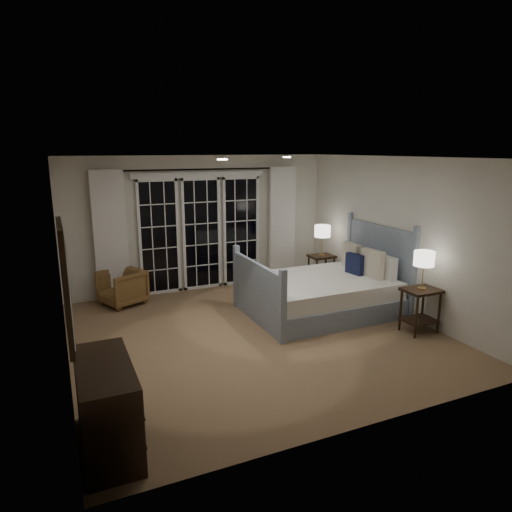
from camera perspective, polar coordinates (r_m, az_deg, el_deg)
name	(u,v)px	position (r m, az deg, el deg)	size (l,w,h in m)	color
floor	(255,334)	(6.70, -0.16, -9.70)	(5.00, 5.00, 0.00)	#8F754D
ceiling	(255,158)	(6.17, -0.17, 12.21)	(5.00, 5.00, 0.00)	silver
wall_left	(59,268)	(5.80, -23.37, -1.44)	(0.02, 5.00, 2.50)	beige
wall_right	(397,236)	(7.66, 17.21, 2.41)	(0.02, 5.00, 2.50)	beige
wall_back	(201,223)	(8.62, -6.93, 4.08)	(5.00, 0.02, 2.50)	beige
wall_front	(367,305)	(4.24, 13.74, -5.91)	(5.00, 0.02, 2.50)	beige
french_doors	(202,232)	(8.61, -6.82, 2.99)	(2.50, 0.04, 2.20)	black
curtain_rod	(201,169)	(8.43, -6.91, 10.70)	(0.03, 0.03, 3.50)	black
curtain_left	(110,236)	(8.20, -17.74, 2.35)	(0.55, 0.10, 2.25)	white
curtain_right	(282,224)	(9.15, 3.25, 4.04)	(0.55, 0.10, 2.25)	white
downlight_a	(287,157)	(7.06, 3.89, 12.23)	(0.12, 0.12, 0.01)	white
downlight_b	(222,159)	(5.57, -4.24, 11.96)	(0.12, 0.12, 0.01)	white
bed	(324,292)	(7.54, 8.52, -4.44)	(2.34, 1.68, 1.37)	#8691A3
nightstand_left	(420,304)	(7.03, 19.85, -5.63)	(0.50, 0.40, 0.65)	black
nightstand_right	(321,266)	(8.94, 8.17, -1.22)	(0.47, 0.37, 0.61)	black
lamp_left	(424,259)	(6.86, 20.28, -0.37)	(0.29, 0.29, 0.56)	tan
lamp_right	(322,231)	(8.80, 8.31, 3.06)	(0.30, 0.30, 0.59)	tan
armchair	(122,287)	(8.13, -16.39, -3.78)	(0.65, 0.67, 0.61)	brown
dresser	(107,406)	(4.44, -18.14, -17.41)	(0.48, 1.12, 0.79)	black
mirror	(66,284)	(3.98, -22.71, -3.29)	(0.05, 0.85, 1.00)	black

